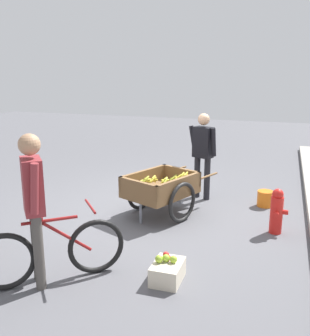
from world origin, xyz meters
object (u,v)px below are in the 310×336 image
(cyclist_person, at_px, (33,196))
(apple_crate, at_px, (167,271))
(vendor_person, at_px, (203,149))
(plastic_bucket, at_px, (265,199))
(fire_hydrant, at_px, (277,211))
(bicycle, at_px, (52,252))
(fruit_cart, at_px, (161,189))

(cyclist_person, bearing_deg, apple_crate, 110.53)
(vendor_person, distance_m, plastic_bucket, 1.39)
(plastic_bucket, bearing_deg, fire_hydrant, 10.49)
(plastic_bucket, bearing_deg, vendor_person, -94.14)
(fire_hydrant, xyz_separation_m, apple_crate, (1.77, -1.12, -0.21))
(cyclist_person, height_order, plastic_bucket, cyclist_person)
(bicycle, bearing_deg, vendor_person, 163.66)
(vendor_person, height_order, apple_crate, vendor_person)
(fruit_cart, distance_m, apple_crate, 2.07)
(fruit_cart, bearing_deg, fire_hydrant, 84.75)
(vendor_person, distance_m, bicycle, 3.57)
(bicycle, bearing_deg, fruit_cart, 166.98)
(fire_hydrant, relative_size, apple_crate, 1.52)
(cyclist_person, distance_m, plastic_bucket, 4.16)
(bicycle, bearing_deg, apple_crate, 108.23)
(fruit_cart, height_order, vendor_person, vendor_person)
(vendor_person, height_order, bicycle, vendor_person)
(vendor_person, distance_m, cyclist_person, 3.65)
(vendor_person, relative_size, plastic_bucket, 5.70)
(vendor_person, height_order, fire_hydrant, vendor_person)
(vendor_person, xyz_separation_m, plastic_bucket, (0.08, 1.14, -0.79))
(bicycle, height_order, apple_crate, bicycle)
(cyclist_person, bearing_deg, vendor_person, 162.35)
(vendor_person, height_order, cyclist_person, cyclist_person)
(bicycle, relative_size, plastic_bucket, 4.77)
(cyclist_person, relative_size, plastic_bucket, 6.20)
(cyclist_person, relative_size, fire_hydrant, 2.53)
(fruit_cart, xyz_separation_m, cyclist_person, (2.43, -0.66, 0.59))
(cyclist_person, bearing_deg, bicycle, 130.30)
(fruit_cart, relative_size, fire_hydrant, 2.71)
(fruit_cart, bearing_deg, apple_crate, 19.36)
(vendor_person, relative_size, fire_hydrant, 2.33)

